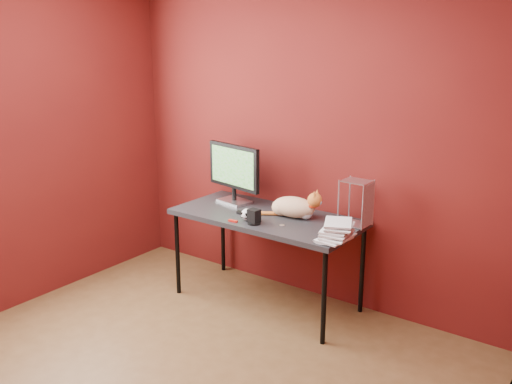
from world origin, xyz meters
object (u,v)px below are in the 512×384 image
Objects in this scene: desk at (267,221)px; book_stack at (329,134)px; monitor at (234,171)px; speaker at (254,217)px; cat at (294,207)px; skull_mug at (247,214)px.

desk is 1.02× the size of book_stack.
speaker is at bearing -27.33° from monitor.
book_stack reaches higher than desk.
cat is 0.82m from book_stack.
monitor reaches higher than cat.
book_stack reaches higher than monitor.
speaker is 0.90m from book_stack.
skull_mug is at bearing -139.39° from cat.
monitor reaches higher than desk.
cat is (0.63, -0.04, -0.19)m from monitor.
monitor is 1.19m from book_stack.
speaker is at bearing -175.12° from book_stack.
monitor is at bearing 148.27° from speaker.
monitor is 0.54m from skull_mug.
speaker reaches higher than skull_mug.
cat is 0.35m from speaker.
desk is 0.55m from monitor.
book_stack is at bearing -0.45° from skull_mug.
book_stack is at bearing -6.34° from monitor.
skull_mug is 0.06× the size of book_stack.
skull_mug is (0.38, -0.32, -0.23)m from monitor.
book_stack is at bearing -39.34° from cat.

